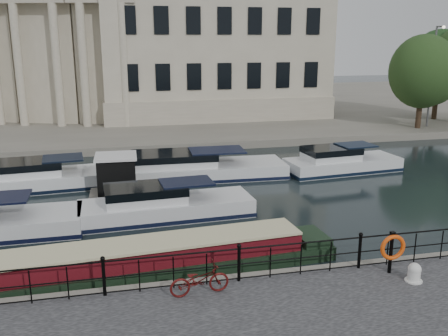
# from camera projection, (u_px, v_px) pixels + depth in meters

# --- Properties ---
(ground_plane) EXTENTS (160.00, 160.00, 0.00)m
(ground_plane) POSITION_uv_depth(u_px,v_px,m) (223.00, 265.00, 17.54)
(ground_plane) COLOR black
(ground_plane) RESTS_ON ground
(far_bank) EXTENTS (120.00, 42.00, 0.55)m
(far_bank) POSITION_uv_depth(u_px,v_px,m) (144.00, 108.00, 54.23)
(far_bank) COLOR #6B665B
(far_bank) RESTS_ON ground_plane
(railing) EXTENTS (24.14, 0.14, 1.22)m
(railing) POSITION_uv_depth(u_px,v_px,m) (239.00, 261.00, 15.11)
(railing) COLOR black
(railing) RESTS_ON near_quay
(civic_building) EXTENTS (53.55, 31.84, 16.85)m
(civic_building) POSITION_uv_depth(u_px,v_px,m) (134.00, 45.00, 48.24)
(civic_building) COLOR #ADA38C
(civic_building) RESTS_ON far_bank
(bicycle) EXTENTS (1.81, 0.78, 0.92)m
(bicycle) POSITION_uv_depth(u_px,v_px,m) (199.00, 280.00, 14.36)
(bicycle) COLOR #4C0E0D
(bicycle) RESTS_ON near_quay
(mooring_bollard) EXTENTS (0.53, 0.53, 0.59)m
(mooring_bollard) POSITION_uv_depth(u_px,v_px,m) (414.00, 273.00, 15.18)
(mooring_bollard) COLOR silver
(mooring_bollard) RESTS_ON near_quay
(life_ring_post) EXTENTS (0.85, 0.21, 1.38)m
(life_ring_post) POSITION_uv_depth(u_px,v_px,m) (393.00, 248.00, 15.52)
(life_ring_post) COLOR black
(life_ring_post) RESTS_ON near_quay
(narrowboat) EXTENTS (13.28, 2.79, 1.49)m
(narrowboat) POSITION_uv_depth(u_px,v_px,m) (149.00, 265.00, 16.74)
(narrowboat) COLOR black
(narrowboat) RESTS_ON ground_plane
(harbour_hut) EXTENTS (2.84, 2.40, 2.17)m
(harbour_hut) POSITION_uv_depth(u_px,v_px,m) (117.00, 178.00, 24.96)
(harbour_hut) COLOR #6B665B
(harbour_hut) RESTS_ON ground_plane
(cabin_cruisers) EXTENTS (26.87, 9.54, 1.99)m
(cabin_cruisers) POSITION_uv_depth(u_px,v_px,m) (151.00, 187.00, 25.37)
(cabin_cruisers) COLOR silver
(cabin_cruisers) RESTS_ON ground_plane
(trees) EXTENTS (10.56, 9.21, 8.41)m
(trees) POSITION_uv_depth(u_px,v_px,m) (448.00, 68.00, 41.90)
(trees) COLOR black
(trees) RESTS_ON far_bank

